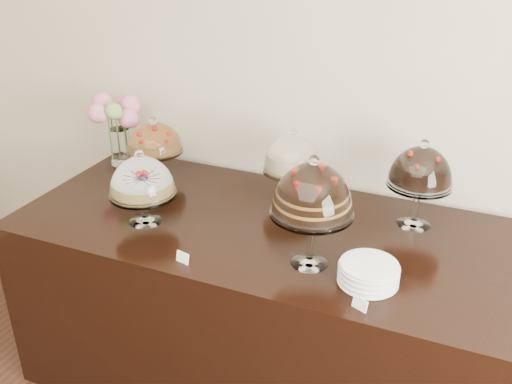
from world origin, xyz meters
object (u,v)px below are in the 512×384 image
at_px(cake_stand_fruit_tart, 154,140).
at_px(flower_vase, 117,119).
at_px(cake_stand_sugar_sponge, 142,180).
at_px(display_counter, 260,305).
at_px(plate_stack, 368,273).
at_px(cake_stand_choco_layer, 313,194).
at_px(cake_stand_dark_choco, 421,170).
at_px(cake_stand_cheesecake, 293,157).

relative_size(cake_stand_fruit_tart, flower_vase, 0.83).
bearing_deg(cake_stand_sugar_sponge, display_counter, 20.71).
bearing_deg(flower_vase, plate_stack, -21.43).
bearing_deg(cake_stand_fruit_tart, cake_stand_choco_layer, -25.46).
relative_size(display_counter, plate_stack, 9.97).
xyz_separation_m(display_counter, plate_stack, (0.55, -0.26, 0.49)).
distance_m(cake_stand_choco_layer, cake_stand_fruit_tart, 1.11).
relative_size(cake_stand_dark_choco, flower_vase, 1.02).
xyz_separation_m(cake_stand_cheesecake, cake_stand_fruit_tart, (-0.74, -0.03, -0.02)).
xyz_separation_m(cake_stand_dark_choco, plate_stack, (-0.08, -0.52, -0.22)).
distance_m(cake_stand_sugar_sponge, cake_stand_cheesecake, 0.71).
relative_size(cake_stand_sugar_sponge, plate_stack, 1.56).
bearing_deg(plate_stack, display_counter, 154.49).
relative_size(cake_stand_cheesecake, cake_stand_fruit_tart, 1.10).
distance_m(cake_stand_choco_layer, flower_vase, 1.40).
xyz_separation_m(cake_stand_cheesecake, flower_vase, (-1.02, 0.05, 0.03)).
relative_size(cake_stand_cheesecake, flower_vase, 0.91).
distance_m(cake_stand_choco_layer, plate_stack, 0.36).
bearing_deg(plate_stack, cake_stand_sugar_sponge, 175.70).
bearing_deg(cake_stand_choco_layer, flower_vase, 156.53).
distance_m(display_counter, cake_stand_dark_choco, 0.99).
relative_size(cake_stand_sugar_sponge, cake_stand_choco_layer, 0.74).
bearing_deg(cake_stand_choco_layer, cake_stand_cheesecake, 117.06).
bearing_deg(cake_stand_choco_layer, display_counter, 144.12).
distance_m(cake_stand_dark_choco, cake_stand_fruit_tart, 1.33).
height_order(display_counter, flower_vase, flower_vase).
xyz_separation_m(cake_stand_cheesecake, cake_stand_dark_choco, (0.59, -0.02, 0.04)).
bearing_deg(plate_stack, cake_stand_cheesecake, 132.54).
xyz_separation_m(flower_vase, plate_stack, (1.53, -0.60, -0.21)).
relative_size(display_counter, cake_stand_cheesecake, 6.10).
height_order(cake_stand_dark_choco, plate_stack, cake_stand_dark_choco).
bearing_deg(cake_stand_choco_layer, cake_stand_dark_choco, 55.71).
height_order(cake_stand_choco_layer, cake_stand_cheesecake, cake_stand_choco_layer).
distance_m(cake_stand_choco_layer, cake_stand_dark_choco, 0.58).
bearing_deg(cake_stand_fruit_tart, flower_vase, 164.12).
bearing_deg(display_counter, cake_stand_choco_layer, -35.88).
xyz_separation_m(cake_stand_choco_layer, cake_stand_dark_choco, (0.33, 0.48, -0.04)).
xyz_separation_m(cake_stand_sugar_sponge, cake_stand_choco_layer, (0.79, -0.04, 0.10)).
distance_m(cake_stand_cheesecake, cake_stand_fruit_tart, 0.74).
xyz_separation_m(cake_stand_sugar_sponge, plate_stack, (1.03, -0.08, -0.16)).
relative_size(cake_stand_choco_layer, plate_stack, 2.10).
height_order(cake_stand_choco_layer, plate_stack, cake_stand_choco_layer).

